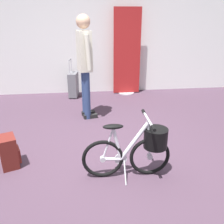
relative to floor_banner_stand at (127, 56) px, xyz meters
The scene contains 7 objects.
ground_plane 2.96m from the floor_banner_stand, 104.41° to the right, with size 8.13×8.13×0.00m, color #473342.
back_wall 0.96m from the floor_banner_stand, 159.61° to the left, with size 8.13×0.10×2.91m, color white.
floor_banner_stand is the anchor object (origin of this frame).
folding_bike_foreground 3.23m from the floor_banner_stand, 97.67° to the right, with size 0.99×0.53×0.71m.
visitor_near_wall 1.65m from the floor_banner_stand, 125.27° to the right, with size 0.32×0.53×1.73m.
rolling_suitcase 1.34m from the floor_banner_stand, behind, with size 0.23×0.38×0.83m.
backpack_on_floor 3.46m from the floor_banner_stand, 124.27° to the right, with size 0.28×0.31×0.39m.
Camera 1 is at (-0.30, -2.77, 1.71)m, focal length 39.96 mm.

